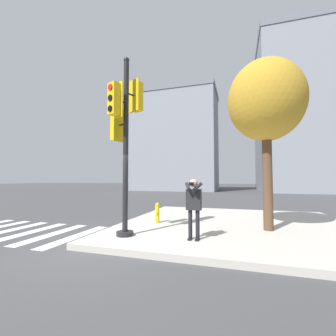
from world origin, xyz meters
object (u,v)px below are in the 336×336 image
at_px(street_tree, 266,102).
at_px(fire_hydrant, 157,213).
at_px(traffic_signal_pole, 124,127).
at_px(person_photographer, 194,203).

distance_m(street_tree, fire_hydrant, 5.37).
height_order(street_tree, fire_hydrant, street_tree).
xyz_separation_m(street_tree, fire_hydrant, (-3.81, 0.12, -3.78)).
height_order(traffic_signal_pole, street_tree, street_tree).
distance_m(traffic_signal_pole, street_tree, 4.66).
bearing_deg(street_tree, fire_hydrant, 178.15).
bearing_deg(fire_hydrant, street_tree, -1.85).
height_order(traffic_signal_pole, fire_hydrant, traffic_signal_pole).
bearing_deg(fire_hydrant, person_photographer, -47.53).
relative_size(traffic_signal_pole, street_tree, 0.95).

